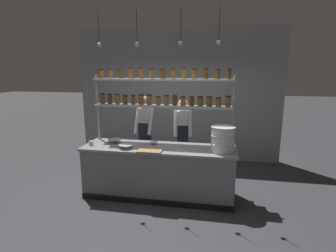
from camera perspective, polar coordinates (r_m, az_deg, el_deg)
name	(u,v)px	position (r m, az deg, el deg)	size (l,w,h in m)	color
ground_plane	(159,195)	(4.96, -2.00, -14.78)	(40.00, 40.00, 0.00)	#3D3D42
back_wall	(177,95)	(6.65, 2.01, 6.73)	(5.09, 0.12, 3.24)	#939399
prep_counter	(159,171)	(4.77, -2.05, -9.86)	(2.69, 0.76, 0.92)	gray
spice_shelf_unit	(162,95)	(4.77, -1.37, 6.83)	(2.57, 0.28, 2.29)	#999BA0
chef_left	(145,131)	(5.39, -5.05, -1.19)	(0.38, 0.31, 1.73)	black
chef_center	(183,134)	(5.36, 3.18, -1.73)	(0.40, 0.32, 1.67)	black
container_stack	(223,139)	(4.39, 11.83, -2.82)	(0.40, 0.40, 0.43)	white
cutting_board	(150,151)	(4.38, -3.93, -5.37)	(0.40, 0.26, 0.02)	#A88456
prep_bowl_near_left	(115,141)	(4.95, -11.47, -3.26)	(0.26, 0.26, 0.07)	#B2B7BC
prep_bowl_center_front	(126,147)	(4.58, -9.14, -4.43)	(0.25, 0.25, 0.07)	silver
prep_bowl_center_back	(154,143)	(4.78, -3.13, -3.75)	(0.16, 0.16, 0.04)	silver
serving_cup_front	(91,143)	(4.90, -16.41, -3.59)	(0.07, 0.07, 0.08)	#B2B7BC
pendant_light_row	(158,42)	(4.45, -2.28, 17.76)	(2.05, 0.07, 0.56)	black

